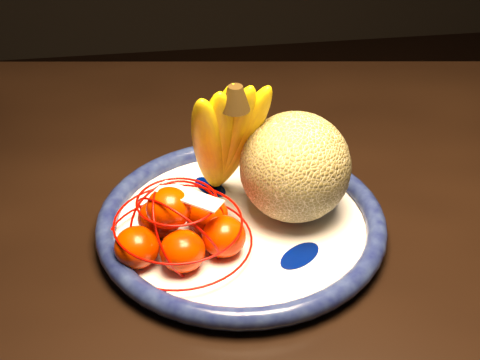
{
  "coord_description": "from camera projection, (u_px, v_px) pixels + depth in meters",
  "views": [
    {
      "loc": [
        0.09,
        -0.7,
        1.35
      ],
      "look_at": [
        0.19,
        -0.01,
        0.87
      ],
      "focal_mm": 55.0,
      "sensor_mm": 36.0,
      "label": 1
    }
  ],
  "objects": [
    {
      "name": "banana_bunch",
      "position": [
        224.0,
        135.0,
        0.85
      ],
      "size": [
        0.12,
        0.12,
        0.19
      ],
      "rotation": [
        0.0,
        0.0,
        0.26
      ],
      "color": "yellow",
      "rests_on": "fruit_bowl"
    },
    {
      "name": "fruit_bowl",
      "position": [
        241.0,
        224.0,
        0.87
      ],
      "size": [
        0.34,
        0.34,
        0.03
      ],
      "rotation": [
        0.0,
        0.0,
        0.06
      ],
      "color": "white",
      "rests_on": "dining_table"
    },
    {
      "name": "dining_table",
      "position": [
        69.0,
        292.0,
        0.91
      ],
      "size": [
        1.71,
        1.17,
        0.8
      ],
      "rotation": [
        0.0,
        0.0,
        -0.14
      ],
      "color": "black",
      "rests_on": "ground"
    },
    {
      "name": "price_tag",
      "position": [
        189.0,
        196.0,
        0.79
      ],
      "size": [
        0.08,
        0.06,
        0.01
      ],
      "primitive_type": "cube",
      "rotation": [
        -0.14,
        0.1,
        -0.54
      ],
      "color": "white",
      "rests_on": "mandarin_bag"
    },
    {
      "name": "cantaloupe",
      "position": [
        295.0,
        167.0,
        0.85
      ],
      "size": [
        0.13,
        0.13,
        0.13
      ],
      "primitive_type": "sphere",
      "color": "olive",
      "rests_on": "fruit_bowl"
    },
    {
      "name": "mandarin_bag",
      "position": [
        179.0,
        229.0,
        0.81
      ],
      "size": [
        0.18,
        0.18,
        0.1
      ],
      "rotation": [
        0.0,
        0.0,
        -0.08
      ],
      "color": "#FF3200",
      "rests_on": "fruit_bowl"
    }
  ]
}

